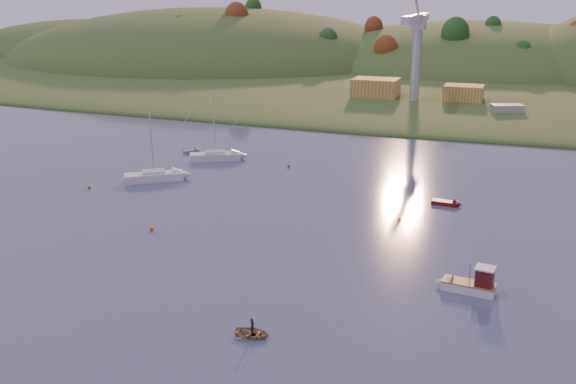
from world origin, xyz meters
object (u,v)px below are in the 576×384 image
(sailboat_near, at_px, (154,176))
(red_tender, at_px, (451,204))
(canoe, at_px, (252,333))
(grey_dinghy, at_px, (194,151))
(sailboat_far, at_px, (215,156))
(fishing_boat, at_px, (465,283))

(sailboat_near, relative_size, red_tender, 2.97)
(canoe, distance_m, red_tender, 42.41)
(sailboat_near, bearing_deg, grey_dinghy, 63.72)
(canoe, relative_size, red_tender, 0.74)
(sailboat_near, height_order, red_tender, sailboat_near)
(canoe, bearing_deg, sailboat_near, 36.50)
(canoe, distance_m, grey_dinghy, 66.07)
(sailboat_far, bearing_deg, grey_dinghy, 120.48)
(sailboat_far, height_order, grey_dinghy, sailboat_far)
(sailboat_far, distance_m, canoe, 59.72)
(fishing_boat, bearing_deg, sailboat_far, -33.34)
(sailboat_near, distance_m, canoe, 49.44)
(fishing_boat, xyz_separation_m, grey_dinghy, (-50.85, 41.20, -0.58))
(sailboat_near, distance_m, sailboat_far, 15.00)
(red_tender, bearing_deg, grey_dinghy, 166.63)
(fishing_boat, height_order, sailboat_near, sailboat_near)
(sailboat_near, height_order, sailboat_far, sailboat_near)
(fishing_boat, relative_size, sailboat_far, 0.50)
(sailboat_far, xyz_separation_m, red_tender, (40.66, -11.46, -0.48))
(fishing_boat, xyz_separation_m, sailboat_near, (-47.98, 22.74, -0.05))
(sailboat_far, bearing_deg, fishing_boat, -67.29)
(fishing_boat, xyz_separation_m, red_tender, (-4.14, 25.95, -0.54))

